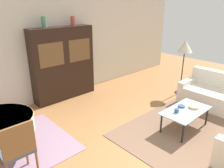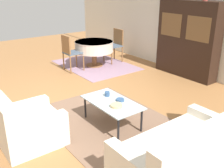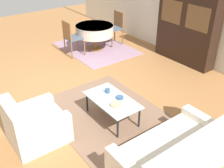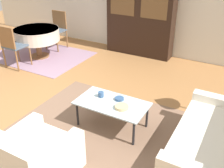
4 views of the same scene
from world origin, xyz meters
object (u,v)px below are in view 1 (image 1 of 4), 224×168
(floor_lamp, at_px, (185,48))
(cup, at_px, (177,111))
(coffee_table, at_px, (186,112))
(bowl, at_px, (194,107))
(vase_short, at_px, (73,21))
(dining_chair_near, at_px, (17,148))
(bowl_small, at_px, (182,106))
(display_cabinet, at_px, (63,64))
(vase_tall, at_px, (44,22))
(couch, at_px, (219,96))

(floor_lamp, bearing_deg, cup, -151.87)
(coffee_table, distance_m, floor_lamp, 2.17)
(bowl, xyz_separation_m, vase_short, (-0.75, 3.14, 1.56))
(floor_lamp, relative_size, cup, 17.18)
(dining_chair_near, relative_size, bowl_small, 6.98)
(display_cabinet, bearing_deg, bowl_small, -71.62)
(display_cabinet, distance_m, vase_short, 1.13)
(display_cabinet, height_order, vase_tall, vase_tall)
(dining_chair_near, xyz_separation_m, vase_tall, (1.67, 2.22, 1.46))
(bowl, bearing_deg, bowl_small, 126.16)
(vase_short, bearing_deg, cup, -84.00)
(cup, bearing_deg, couch, -3.41)
(vase_tall, bearing_deg, bowl, -63.84)
(display_cabinet, xyz_separation_m, cup, (0.69, -3.01, -0.48))
(floor_lamp, bearing_deg, vase_tall, 146.36)
(dining_chair_near, bearing_deg, vase_tall, 53.03)
(floor_lamp, bearing_deg, vase_short, 137.84)
(dining_chair_near, xyz_separation_m, cup, (2.79, -0.79, -0.10))
(floor_lamp, bearing_deg, bowl, -141.95)
(cup, bearing_deg, floor_lamp, 28.13)
(couch, height_order, cup, couch)
(dining_chair_near, bearing_deg, display_cabinet, 46.67)
(vase_tall, bearing_deg, cup, -69.72)
(dining_chair_near, height_order, bowl, dining_chair_near)
(coffee_table, height_order, floor_lamp, floor_lamp)
(display_cabinet, distance_m, cup, 3.12)
(dining_chair_near, distance_m, bowl_small, 3.16)
(cup, bearing_deg, vase_tall, 110.28)
(dining_chair_near, bearing_deg, cup, -15.74)
(dining_chair_near, relative_size, cup, 11.09)
(cup, distance_m, vase_tall, 3.57)
(cup, xyz_separation_m, bowl, (0.43, -0.13, -0.02))
(bowl, bearing_deg, vase_tall, 116.16)
(vase_tall, bearing_deg, vase_short, 0.00)
(coffee_table, bearing_deg, couch, -1.24)
(cup, relative_size, bowl, 0.44)
(display_cabinet, xyz_separation_m, vase_short, (0.37, 0.00, 1.07))
(coffee_table, distance_m, display_cabinet, 3.27)
(couch, height_order, coffee_table, couch)
(bowl, relative_size, bowl_small, 1.43)
(coffee_table, relative_size, bowl, 5.37)
(coffee_table, distance_m, bowl_small, 0.15)
(dining_chair_near, bearing_deg, floor_lamp, 2.76)
(display_cabinet, height_order, bowl_small, display_cabinet)
(couch, bearing_deg, vase_tall, 42.73)
(display_cabinet, relative_size, dining_chair_near, 1.94)
(display_cabinet, distance_m, floor_lamp, 3.28)
(couch, distance_m, vase_tall, 4.58)
(display_cabinet, xyz_separation_m, dining_chair_near, (-2.10, -2.22, -0.38))
(display_cabinet, height_order, vase_short, vase_short)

